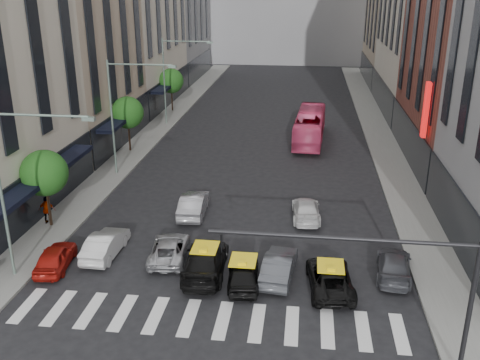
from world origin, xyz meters
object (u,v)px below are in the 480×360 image
(streetlamp_near, at_px, (16,173))
(car_white_front, at_px, (105,244))
(taxi_center, at_px, (243,272))
(streetlamp_far, at_px, (173,70))
(car_red, at_px, (55,257))
(pedestrian_far, at_px, (47,210))
(taxi_left, at_px, (205,261))
(bus, at_px, (310,126))
(streetlamp_mid, at_px, (123,103))

(streetlamp_near, distance_m, car_white_front, 6.68)
(streetlamp_near, xyz_separation_m, taxi_center, (11.21, 0.77, -5.22))
(streetlamp_far, bearing_deg, car_red, -88.43)
(streetlamp_near, relative_size, taxi_center, 2.25)
(streetlamp_far, height_order, pedestrian_far, streetlamp_far)
(taxi_left, bearing_deg, streetlamp_far, -76.31)
(bus, bearing_deg, pedestrian_far, 55.52)
(streetlamp_mid, distance_m, streetlamp_far, 16.00)
(taxi_left, distance_m, pedestrian_far, 12.05)
(streetlamp_mid, distance_m, car_white_front, 14.46)
(taxi_center, bearing_deg, pedestrian_far, -28.63)
(car_white_front, relative_size, bus, 0.39)
(streetlamp_mid, height_order, car_red, streetlamp_mid)
(streetlamp_mid, bearing_deg, taxi_left, -57.85)
(streetlamp_mid, xyz_separation_m, taxi_center, (11.21, -15.23, -5.22))
(streetlamp_near, bearing_deg, streetlamp_far, 90.00)
(streetlamp_near, xyz_separation_m, streetlamp_mid, (0.00, 16.00, 0.00))
(car_red, bearing_deg, bus, -124.78)
(streetlamp_near, height_order, car_white_front, streetlamp_near)
(streetlamp_near, height_order, pedestrian_far, streetlamp_near)
(car_white_front, xyz_separation_m, taxi_left, (6.04, -1.31, 0.07))
(car_white_front, distance_m, taxi_left, 6.18)
(streetlamp_far, bearing_deg, streetlamp_mid, -90.00)
(streetlamp_far, bearing_deg, taxi_center, -70.26)
(taxi_left, bearing_deg, bus, -104.78)
(car_red, distance_m, pedestrian_far, 5.85)
(streetlamp_far, distance_m, bus, 15.85)
(car_red, bearing_deg, car_white_front, -149.22)
(car_white_front, distance_m, bus, 27.11)
(streetlamp_mid, bearing_deg, streetlamp_near, -90.00)
(streetlamp_far, height_order, taxi_center, streetlamp_far)
(taxi_center, bearing_deg, bus, -103.35)
(taxi_center, relative_size, pedestrian_far, 2.21)
(car_white_front, distance_m, pedestrian_far, 6.09)
(streetlamp_far, xyz_separation_m, bus, (14.51, -4.58, -4.41))
(car_red, xyz_separation_m, car_white_front, (2.20, 1.72, 0.05))
(streetlamp_near, relative_size, taxi_left, 1.70)
(car_red, height_order, pedestrian_far, pedestrian_far)
(taxi_left, height_order, bus, bus)
(streetlamp_near, distance_m, streetlamp_mid, 16.00)
(bus, xyz_separation_m, pedestrian_far, (-16.54, -21.20, -0.44))
(taxi_left, bearing_deg, pedestrian_far, -25.68)
(streetlamp_near, distance_m, taxi_left, 10.55)
(streetlamp_far, xyz_separation_m, pedestrian_far, (-2.03, -25.79, -4.85))
(streetlamp_far, xyz_separation_m, taxi_left, (9.08, -30.45, -5.14))
(car_white_front, xyz_separation_m, bus, (11.47, 24.56, 0.80))
(streetlamp_near, distance_m, pedestrian_far, 8.14)
(streetlamp_mid, distance_m, taxi_center, 19.62)
(car_red, height_order, car_white_front, car_white_front)
(streetlamp_mid, height_order, streetlamp_far, same)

